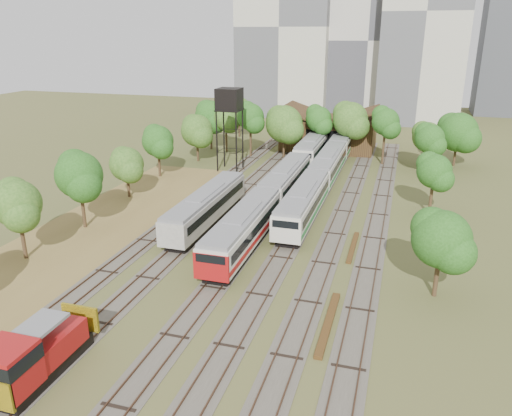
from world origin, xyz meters
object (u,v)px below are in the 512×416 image
(railcar_green_set, at_px, (328,166))
(shunter_locomotive, at_px, (31,358))
(railcar_red_set, at_px, (268,202))
(water_tower, at_px, (229,102))

(railcar_green_set, relative_size, shunter_locomotive, 6.43)
(railcar_red_set, xyz_separation_m, railcar_green_set, (4.00, 17.83, 0.01))
(railcar_red_set, height_order, shunter_locomotive, railcar_red_set)
(railcar_red_set, relative_size, railcar_green_set, 0.66)
(railcar_red_set, xyz_separation_m, shunter_locomotive, (-6.00, -31.01, -0.25))
(water_tower, bearing_deg, railcar_red_set, -59.48)
(railcar_red_set, bearing_deg, water_tower, 120.52)
(shunter_locomotive, xyz_separation_m, water_tower, (-5.10, 49.84, 8.55))
(railcar_red_set, height_order, water_tower, water_tower)
(railcar_green_set, height_order, shunter_locomotive, railcar_green_set)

